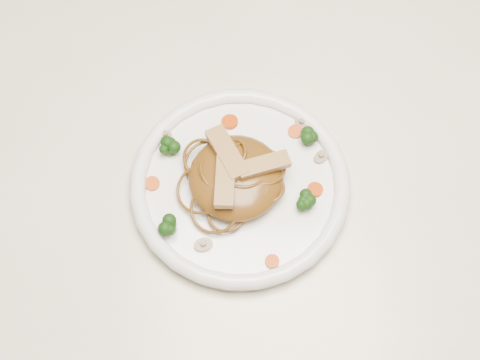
# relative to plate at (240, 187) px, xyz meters

# --- Properties ---
(ground) EXTENTS (4.00, 4.00, 0.00)m
(ground) POSITION_rel_plate_xyz_m (0.07, 0.01, -0.76)
(ground) COLOR #4F301B
(ground) RESTS_ON ground
(table) EXTENTS (1.20, 0.80, 0.75)m
(table) POSITION_rel_plate_xyz_m (0.07, 0.01, -0.11)
(table) COLOR white
(table) RESTS_ON ground
(plate) EXTENTS (0.33, 0.33, 0.02)m
(plate) POSITION_rel_plate_xyz_m (0.00, 0.00, 0.00)
(plate) COLOR white
(plate) RESTS_ON table
(noodle_mound) EXTENTS (0.15, 0.15, 0.04)m
(noodle_mound) POSITION_rel_plate_xyz_m (-0.01, 0.00, 0.03)
(noodle_mound) COLOR brown
(noodle_mound) RESTS_ON plate
(chicken_a) EXTENTS (0.07, 0.05, 0.01)m
(chicken_a) POSITION_rel_plate_xyz_m (0.03, 0.01, 0.05)
(chicken_a) COLOR tan
(chicken_a) RESTS_ON noodle_mound
(chicken_b) EXTENTS (0.06, 0.08, 0.01)m
(chicken_b) POSITION_rel_plate_xyz_m (-0.02, 0.02, 0.05)
(chicken_b) COLOR tan
(chicken_b) RESTS_ON noodle_mound
(chicken_c) EXTENTS (0.03, 0.07, 0.01)m
(chicken_c) POSITION_rel_plate_xyz_m (-0.02, -0.01, 0.05)
(chicken_c) COLOR tan
(chicken_c) RESTS_ON noodle_mound
(broccoli_0) EXTENTS (0.03, 0.03, 0.03)m
(broccoli_0) POSITION_rel_plate_xyz_m (0.08, 0.07, 0.02)
(broccoli_0) COLOR #16410D
(broccoli_0) RESTS_ON plate
(broccoli_1) EXTENTS (0.03, 0.03, 0.03)m
(broccoli_1) POSITION_rel_plate_xyz_m (-0.09, 0.04, 0.02)
(broccoli_1) COLOR #16410D
(broccoli_1) RESTS_ON plate
(broccoli_2) EXTENTS (0.03, 0.03, 0.03)m
(broccoli_2) POSITION_rel_plate_xyz_m (-0.08, -0.07, 0.02)
(broccoli_2) COLOR #16410D
(broccoli_2) RESTS_ON plate
(broccoli_3) EXTENTS (0.03, 0.03, 0.03)m
(broccoli_3) POSITION_rel_plate_xyz_m (0.08, -0.02, 0.02)
(broccoli_3) COLOR #16410D
(broccoli_3) RESTS_ON plate
(carrot_0) EXTENTS (0.02, 0.02, 0.00)m
(carrot_0) POSITION_rel_plate_xyz_m (0.06, 0.08, 0.01)
(carrot_0) COLOR #BB4406
(carrot_0) RESTS_ON plate
(carrot_1) EXTENTS (0.02, 0.02, 0.00)m
(carrot_1) POSITION_rel_plate_xyz_m (-0.11, -0.01, 0.01)
(carrot_1) COLOR #BB4406
(carrot_1) RESTS_ON plate
(carrot_2) EXTENTS (0.02, 0.02, 0.00)m
(carrot_2) POSITION_rel_plate_xyz_m (0.09, 0.00, 0.01)
(carrot_2) COLOR #BB4406
(carrot_2) RESTS_ON plate
(carrot_3) EXTENTS (0.02, 0.02, 0.00)m
(carrot_3) POSITION_rel_plate_xyz_m (-0.02, 0.09, 0.01)
(carrot_3) COLOR #BB4406
(carrot_3) RESTS_ON plate
(carrot_4) EXTENTS (0.02, 0.02, 0.00)m
(carrot_4) POSITION_rel_plate_xyz_m (0.05, -0.10, 0.01)
(carrot_4) COLOR #BB4406
(carrot_4) RESTS_ON plate
(mushroom_0) EXTENTS (0.03, 0.03, 0.01)m
(mushroom_0) POSITION_rel_plate_xyz_m (-0.04, -0.08, 0.01)
(mushroom_0) COLOR gray
(mushroom_0) RESTS_ON plate
(mushroom_1) EXTENTS (0.03, 0.03, 0.01)m
(mushroom_1) POSITION_rel_plate_xyz_m (0.10, 0.05, 0.01)
(mushroom_1) COLOR gray
(mushroom_1) RESTS_ON plate
(mushroom_2) EXTENTS (0.03, 0.03, 0.01)m
(mushroom_2) POSITION_rel_plate_xyz_m (-0.10, 0.06, 0.01)
(mushroom_2) COLOR gray
(mushroom_2) RESTS_ON plate
(mushroom_3) EXTENTS (0.03, 0.03, 0.01)m
(mushroom_3) POSITION_rel_plate_xyz_m (0.07, 0.09, 0.01)
(mushroom_3) COLOR gray
(mushroom_3) RESTS_ON plate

